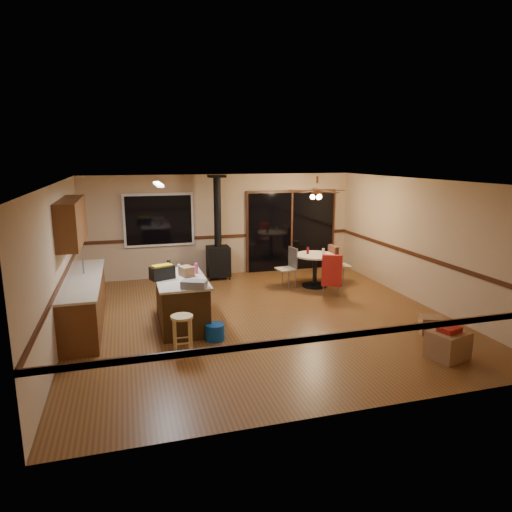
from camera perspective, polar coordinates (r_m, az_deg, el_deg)
name	(u,v)px	position (r m, az deg, el deg)	size (l,w,h in m)	color
floor	(260,317)	(8.88, 0.54, -7.67)	(7.00, 7.00, 0.00)	brown
ceiling	(261,181)	(8.36, 0.58, 9.33)	(7.00, 7.00, 0.00)	silver
wall_back	(222,225)	(11.87, -4.28, 3.88)	(7.00, 7.00, 0.00)	tan
wall_front	(347,311)	(5.38, 11.34, -6.76)	(7.00, 7.00, 0.00)	tan
wall_left	(59,263)	(8.26, -23.41, -0.84)	(7.00, 7.00, 0.00)	tan
wall_right	(422,242)	(10.08, 20.01, 1.66)	(7.00, 7.00, 0.00)	tan
chair_rail	(260,267)	(8.59, 0.55, -1.39)	(7.00, 7.00, 0.08)	#3A1B0E
window	(159,220)	(11.58, -12.04, 4.43)	(1.72, 0.10, 1.32)	black
sliding_door	(291,232)	(12.38, 4.43, 3.06)	(2.52, 0.10, 2.10)	black
lower_cabinets	(85,303)	(8.92, -20.64, -5.47)	(0.60, 3.00, 0.86)	#5D3217
countertop	(83,279)	(8.80, -20.86, -2.68)	(0.64, 3.04, 0.04)	#C2B196
upper_cabinets	(71,221)	(8.82, -22.07, 4.02)	(0.35, 2.00, 0.80)	#5D3217
kitchen_island	(181,302)	(8.45, -9.30, -5.64)	(0.88, 1.68, 0.90)	#35210D
wood_stove	(218,250)	(11.49, -4.75, 0.70)	(0.55, 0.50, 2.52)	black
ceiling_fan	(317,193)	(10.63, 7.63, 7.77)	(0.24, 0.24, 0.55)	brown
fluorescent_strip	(158,184)	(8.33, -12.13, 8.78)	(0.10, 1.20, 0.04)	white
toolbox_grey	(194,284)	(7.63, -7.75, -3.54)	(0.41, 0.23, 0.13)	slate
toolbox_black	(162,273)	(8.28, -11.64, -2.06)	(0.42, 0.22, 0.23)	black
toolbox_yellow_lid	(162,266)	(8.25, -11.68, -1.19)	(0.35, 0.18, 0.03)	gold
box_on_island	(186,271)	(8.41, -8.71, -1.89)	(0.20, 0.27, 0.18)	brown
bottle_dark	(169,267)	(8.60, -10.85, -1.37)	(0.07, 0.07, 0.26)	black
bottle_pink	(196,268)	(8.54, -7.47, -1.55)	(0.07, 0.07, 0.21)	#D84C8C
bottle_white	(179,268)	(8.70, -9.61, -1.53)	(0.05, 0.05, 0.16)	white
bar_stool	(182,335)	(7.30, -9.18, -9.71)	(0.35, 0.35, 0.63)	tan
blue_bucket	(215,332)	(7.84, -5.13, -9.43)	(0.33, 0.33, 0.27)	#0C48AF
dining_table	(315,265)	(10.89, 7.38, -1.07)	(0.96, 0.96, 0.78)	black
glass_red	(308,250)	(10.85, 6.49, 0.69)	(0.06, 0.06, 0.17)	#590C14
glass_cream	(323,251)	(10.85, 8.41, 0.57)	(0.06, 0.06, 0.14)	beige
chair_left	(290,263)	(10.76, 4.23, -0.85)	(0.46, 0.46, 0.51)	tan
chair_near	(332,270)	(10.12, 9.46, -1.79)	(0.57, 0.59, 0.70)	tan
chair_right	(334,260)	(11.14, 9.72, -0.51)	(0.48, 0.44, 0.70)	tan
box_under_window	(186,273)	(11.54, -8.75, -2.12)	(0.46, 0.37, 0.37)	brown
box_corner_a	(448,345)	(7.71, 22.87, -10.18)	(0.55, 0.47, 0.42)	brown
box_corner_b	(431,325)	(8.63, 21.04, -8.05)	(0.38, 0.32, 0.30)	brown
box_small_red	(449,329)	(7.62, 23.03, -8.43)	(0.30, 0.25, 0.08)	maroon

